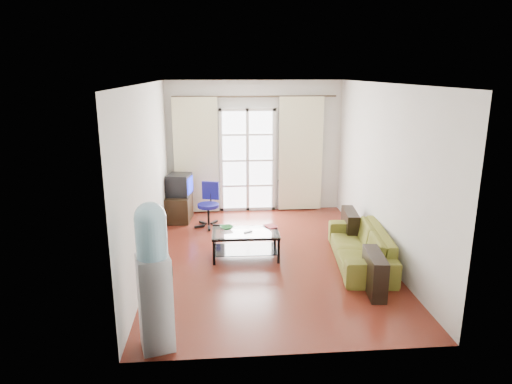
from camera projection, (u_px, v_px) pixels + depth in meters
floor at (268, 257)px, 7.28m from camera, size 5.20×5.20×0.00m
ceiling at (269, 83)px, 6.59m from camera, size 5.20×5.20×0.00m
wall_back at (254, 147)px, 9.44m from camera, size 3.60×0.02×2.70m
wall_front at (297, 233)px, 4.43m from camera, size 3.60×0.02×2.70m
wall_left at (148, 177)px, 6.79m from camera, size 0.02×5.20×2.70m
wall_right at (383, 172)px, 7.08m from camera, size 0.02×5.20×2.70m
french_door at (247, 161)px, 9.44m from camera, size 1.16×0.06×2.15m
curtain_rod at (255, 96)px, 9.08m from camera, size 3.30×0.04×0.04m
curtain_left at (196, 156)px, 9.27m from camera, size 0.90×0.07×2.35m
curtain_right at (301, 154)px, 9.44m from camera, size 0.90×0.07×2.35m
radiator at (292, 195)px, 9.67m from camera, size 0.64×0.12×0.64m
sofa at (360, 246)px, 6.98m from camera, size 2.05×1.15×0.55m
coffee_table at (246, 241)px, 7.20m from camera, size 1.06×0.62×0.42m
bowl at (227, 228)px, 7.28m from camera, size 0.33×0.33×0.05m
book at (266, 227)px, 7.35m from camera, size 0.33×0.34×0.02m
remote at (248, 232)px, 7.14m from camera, size 0.14×0.11×0.02m
tv_stand at (179, 208)px, 9.01m from camera, size 0.52×0.72×0.50m
crt_tv at (179, 185)px, 8.94m from camera, size 0.53×0.54×0.42m
task_chair at (209, 214)px, 8.67m from camera, size 0.70×0.70×0.84m
water_cooler at (154, 274)px, 4.69m from camera, size 0.41×0.41×1.63m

